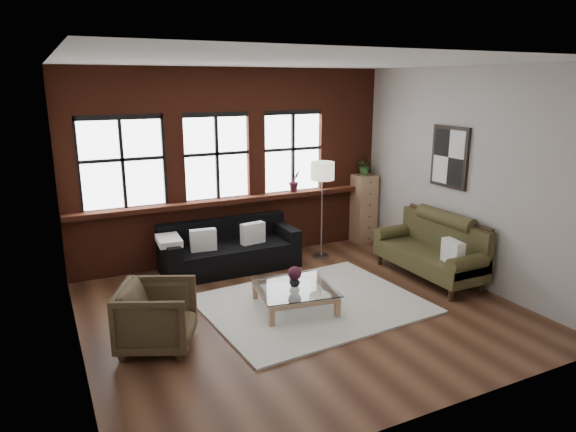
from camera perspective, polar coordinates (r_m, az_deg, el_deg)
name	(u,v)px	position (r m, az deg, el deg)	size (l,w,h in m)	color
floor	(301,310)	(7.01, 1.47, -10.36)	(5.50, 5.50, 0.00)	#432618
ceiling	(303,61)	(6.36, 1.67, 16.79)	(5.50, 5.50, 0.00)	white
wall_back	(233,165)	(8.75, -6.16, 5.60)	(5.50, 5.50, 0.00)	#AEA8A2
wall_front	(441,249)	(4.52, 16.60, -3.51)	(5.50, 5.50, 0.00)	#AEA8A2
wall_left	(67,218)	(5.78, -23.32, -0.20)	(5.00, 5.00, 0.00)	#AEA8A2
wall_right	(464,176)	(8.13, 19.00, 4.21)	(5.00, 5.00, 0.00)	#AEA8A2
brick_backwall	(234,166)	(8.69, -6.02, 5.55)	(5.50, 0.12, 3.20)	#5C2415
sill_ledge	(237,200)	(8.71, -5.71, 1.83)	(5.50, 0.30, 0.08)	#5C2415
window_left	(122,164)	(8.24, -17.93, 5.48)	(1.38, 0.10, 1.50)	black
window_mid	(216,158)	(8.58, -7.96, 6.38)	(1.38, 0.10, 1.50)	black
window_right	(292,153)	(9.11, 0.47, 7.00)	(1.38, 0.10, 1.50)	black
wall_poster	(450,157)	(8.29, 17.53, 6.26)	(0.05, 0.74, 0.94)	black
shag_rug	(312,304)	(7.14, 2.73, -9.73)	(2.84, 2.23, 0.03)	beige
dark_sofa	(230,246)	(8.37, -6.48, -3.30)	(2.19, 0.88, 0.79)	black
pillow_a	(203,240)	(8.09, -9.40, -2.64)	(0.40, 0.14, 0.34)	white
pillow_b	(253,233)	(8.35, -3.93, -1.91)	(0.40, 0.14, 0.34)	white
vintage_settee	(429,247)	(8.19, 15.37, -3.32)	(0.85, 1.91, 1.02)	#3B361B
pillow_settee	(453,252)	(7.71, 17.83, -3.81)	(0.14, 0.38, 0.34)	white
armchair	(157,316)	(6.13, -14.35, -10.76)	(0.80, 0.83, 0.75)	#413420
coffee_table	(295,298)	(6.96, 0.73, -9.09)	(1.00, 1.00, 0.34)	#A77C5A
vase	(295,281)	(6.87, 0.74, -7.24)	(0.14, 0.14, 0.15)	#B2B2B2
flowers	(295,273)	(6.83, 0.74, -6.37)	(0.18, 0.18, 0.18)	#49192A
drawer_chest	(363,208)	(9.83, 8.35, 0.85)	(0.40, 0.40, 1.29)	#A77C5A
potted_plant_top	(365,166)	(9.67, 8.53, 5.54)	(0.31, 0.27, 0.34)	#2D5923
floor_lamp	(322,206)	(8.79, 3.78, 1.11)	(0.40, 0.40, 1.82)	#A5A5A8
sill_plant	(295,181)	(9.07, 0.74, 3.89)	(0.21, 0.17, 0.38)	#49192A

